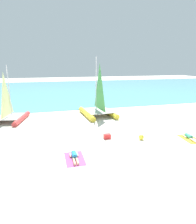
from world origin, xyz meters
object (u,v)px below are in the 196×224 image
at_px(towel_right, 190,139).
at_px(sunbather_right, 190,137).
at_px(sailboat_red, 9,113).
at_px(sunbather_left, 74,156).
at_px(sailboat_yellow, 98,107).
at_px(beach_ball, 141,137).
at_px(towel_left, 75,159).
at_px(cooler_box, 107,136).

xyz_separation_m(towel_right, sunbather_right, (0.01, 0.07, 0.13)).
xyz_separation_m(sailboat_red, sunbather_left, (4.90, -9.31, -0.67)).
height_order(sailboat_yellow, sunbather_right, sailboat_yellow).
relative_size(sunbather_left, beach_ball, 4.02).
distance_m(sailboat_yellow, sailboat_red, 8.86).
relative_size(sailboat_yellow, towel_left, 3.28).
distance_m(towel_right, beach_ball, 3.70).
bearing_deg(sunbather_left, sailboat_yellow, 67.68).
height_order(sailboat_yellow, beach_ball, sailboat_yellow).
relative_size(towel_left, cooler_box, 3.80).
bearing_deg(sunbather_right, towel_right, -90.00).
height_order(sailboat_yellow, sailboat_red, sailboat_yellow).
bearing_deg(towel_right, sunbather_left, -175.15).
height_order(sailboat_red, cooler_box, sailboat_red).
bearing_deg(sunbather_right, sailboat_yellow, 126.38).
distance_m(towel_left, sunbather_right, 8.87).
xyz_separation_m(towel_right, beach_ball, (-3.60, 0.86, 0.19)).
xyz_separation_m(towel_left, cooler_box, (2.84, 2.54, 0.17)).
height_order(sunbather_left, towel_right, sunbather_left).
bearing_deg(cooler_box, towel_right, -16.06).
distance_m(sailboat_red, towel_left, 10.61).
distance_m(sailboat_yellow, towel_left, 10.04).
height_order(sunbather_left, cooler_box, cooler_box).
bearing_deg(towel_right, sailboat_red, 148.03).
bearing_deg(sailboat_yellow, cooler_box, -103.30).
relative_size(towel_left, towel_right, 1.00).
bearing_deg(sailboat_red, sunbather_left, -49.97).
height_order(towel_left, towel_right, same).
bearing_deg(cooler_box, towel_left, -138.27).
bearing_deg(sailboat_yellow, towel_right, -63.62).
bearing_deg(sailboat_red, sailboat_yellow, 11.00).
distance_m(towel_left, beach_ball, 5.49).
bearing_deg(towel_left, beach_ball, 17.78).
xyz_separation_m(towel_right, cooler_box, (-5.97, 1.72, 0.17)).
xyz_separation_m(towel_left, sunbather_right, (8.83, 0.88, 0.13)).
distance_m(sunbather_left, beach_ball, 5.46).
xyz_separation_m(sunbather_right, beach_ball, (-3.61, 0.79, 0.06)).
relative_size(sailboat_yellow, sunbather_right, 3.97).
bearing_deg(towel_right, sunbather_right, 84.01).
height_order(sunbather_left, sunbather_right, same).
xyz_separation_m(towel_left, beach_ball, (5.22, 1.67, 0.19)).
xyz_separation_m(sailboat_red, beach_ball, (10.12, -7.70, -0.60)).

